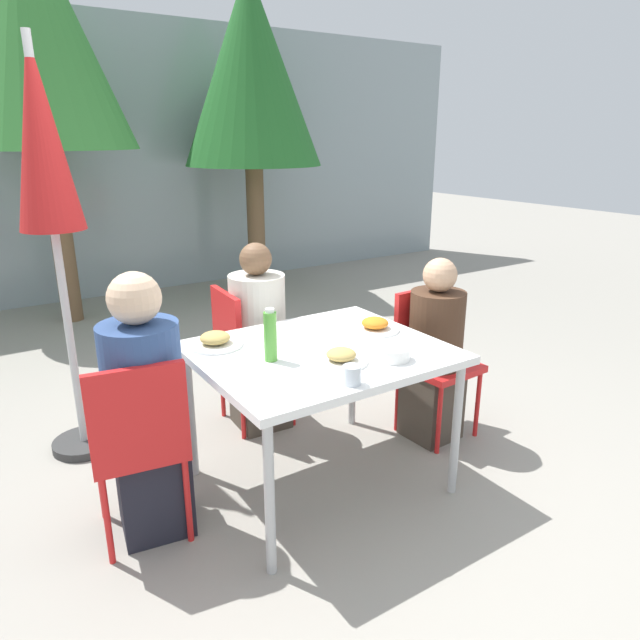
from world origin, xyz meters
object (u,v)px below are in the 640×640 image
(chair_left, at_px, (139,437))
(drinking_cup, at_px, (352,375))
(closed_umbrella, at_px, (44,160))
(tree_behind_left, at_px, (251,71))
(tree_behind_right, at_px, (32,28))
(chair_far, at_px, (243,347))
(person_far, at_px, (259,343))
(salad_bowl, at_px, (393,353))
(person_left, at_px, (146,414))
(chair_right, at_px, (430,350))
(bottle, at_px, (270,335))
(person_right, at_px, (435,356))

(chair_left, bearing_deg, drinking_cup, -22.79)
(closed_umbrella, distance_m, tree_behind_left, 3.70)
(tree_behind_right, bearing_deg, chair_far, -80.12)
(person_far, xyz_separation_m, salad_bowl, (0.17, -1.05, 0.24))
(person_left, distance_m, tree_behind_left, 4.65)
(chair_far, height_order, closed_umbrella, closed_umbrella)
(chair_far, xyz_separation_m, drinking_cup, (-0.07, -1.23, 0.28))
(tree_behind_right, bearing_deg, closed_umbrella, -99.14)
(chair_right, bearing_deg, person_far, -39.54)
(closed_umbrella, relative_size, salad_bowl, 14.17)
(salad_bowl, bearing_deg, tree_behind_right, 100.70)
(chair_right, distance_m, tree_behind_left, 4.07)
(tree_behind_left, height_order, tree_behind_right, tree_behind_right)
(chair_left, bearing_deg, closed_umbrella, 102.32)
(chair_right, xyz_separation_m, salad_bowl, (-0.67, -0.44, 0.26))
(chair_right, relative_size, bottle, 3.50)
(chair_left, height_order, drinking_cup, chair_left)
(tree_behind_left, xyz_separation_m, tree_behind_right, (-2.06, 0.03, 0.24))
(chair_far, bearing_deg, chair_left, -45.86)
(chair_right, distance_m, bottle, 1.22)
(chair_left, xyz_separation_m, person_right, (1.74, 0.00, 0.00))
(person_right, bearing_deg, chair_left, -3.41)
(person_left, xyz_separation_m, salad_bowl, (1.05, -0.42, 0.20))
(chair_far, distance_m, drinking_cup, 1.26)
(person_left, height_order, bottle, person_left)
(drinking_cup, bearing_deg, closed_umbrella, 120.10)
(chair_left, height_order, tree_behind_left, tree_behind_left)
(chair_far, xyz_separation_m, closed_umbrella, (-0.93, 0.26, 1.12))
(person_far, bearing_deg, bottle, -19.78)
(chair_left, distance_m, person_left, 0.11)
(chair_far, distance_m, bottle, 0.91)
(person_left, xyz_separation_m, drinking_cup, (0.72, -0.54, 0.22))
(chair_right, xyz_separation_m, drinking_cup, (-1.00, -0.56, 0.28))
(chair_left, xyz_separation_m, person_left, (0.06, 0.07, 0.06))
(person_left, height_order, salad_bowl, person_left)
(closed_umbrella, bearing_deg, bottle, -56.43)
(person_left, xyz_separation_m, person_far, (0.88, 0.63, -0.03))
(person_left, bearing_deg, drinking_cup, -28.68)
(salad_bowl, relative_size, tree_behind_left, 0.05)
(salad_bowl, bearing_deg, drinking_cup, -159.72)
(chair_far, distance_m, person_far, 0.10)
(salad_bowl, bearing_deg, person_right, 29.43)
(person_right, relative_size, salad_bowl, 7.01)
(chair_right, height_order, salad_bowl, chair_right)
(chair_right, xyz_separation_m, closed_umbrella, (-1.86, 0.93, 1.12))
(closed_umbrella, distance_m, bottle, 1.48)
(person_left, bearing_deg, person_right, 5.81)
(person_right, distance_m, tree_behind_right, 4.45)
(person_left, relative_size, bottle, 4.86)
(person_right, distance_m, salad_bowl, 0.77)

